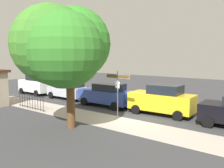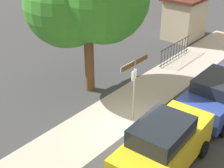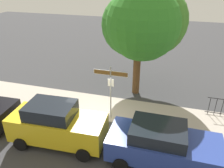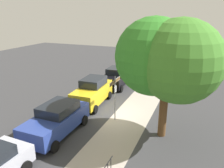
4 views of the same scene
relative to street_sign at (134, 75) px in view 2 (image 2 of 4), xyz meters
The scene contains 7 objects.
ground_plane 2.30m from the street_sign, 145.26° to the right, with size 60.00×60.00×0.00m, color #38383A.
sidewalk_strip 2.76m from the street_sign, 32.31° to the left, with size 24.00×2.60×0.00m, color #B0A497.
street_sign is the anchor object (origin of this frame).
car_yellow 3.40m from the street_sign, 124.88° to the right, with size 4.49×2.13×2.09m.
car_blue 4.10m from the street_sign, 40.43° to the right, with size 4.63×2.15×1.83m.
iron_fence 7.24m from the street_sign, 15.62° to the left, with size 3.39×0.04×1.07m.
utility_shed 11.04m from the street_sign, 17.96° to the left, with size 3.06×2.43×2.91m.
Camera 2 is at (-9.16, -6.53, 8.22)m, focal length 52.84 mm.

